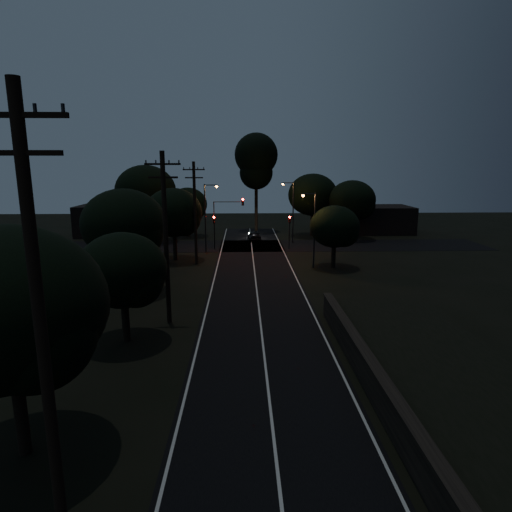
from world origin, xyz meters
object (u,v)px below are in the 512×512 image
tall_pine (256,161)px  utility_pole_far (195,212)px  utility_pole_near (41,330)px  streetlight_a (207,213)px  signal_mast (228,214)px  signal_left (214,226)px  signal_right (289,226)px  utility_pole_mid (166,236)px  streetlight_c (313,225)px  streetlight_b (292,208)px  car (254,236)px

tall_pine → utility_pole_far: bearing=-106.9°
utility_pole_near → streetlight_a: 40.04m
signal_mast → streetlight_a: size_ratio=0.78×
signal_left → streetlight_a: size_ratio=0.51×
signal_right → streetlight_a: size_ratio=0.51×
utility_pole_mid → signal_right: 27.30m
tall_pine → signal_right: (3.60, -15.01, -7.96)m
utility_pole_far → signal_mast: bearing=68.9°
utility_pole_mid → utility_pole_far: (0.00, 17.00, -0.25)m
utility_pole_near → utility_pole_far: bearing=90.0°
signal_right → streetlight_a: bearing=-168.7°
utility_pole_near → streetlight_a: (0.69, 40.00, -1.61)m
utility_pole_mid → streetlight_c: bearing=51.7°
signal_left → streetlight_b: 10.84m
utility_pole_near → utility_pole_mid: utility_pole_near is taller
utility_pole_far → signal_mast: size_ratio=1.68×
signal_mast → streetlight_b: bearing=26.0°
signal_left → streetlight_c: 14.52m
utility_pole_near → car: size_ratio=3.05×
streetlight_b → streetlight_c: (0.52, -14.00, -0.29)m
tall_pine → signal_left: (-5.60, -15.01, -7.96)m
signal_right → streetlight_c: bearing=-83.0°
utility_pole_near → utility_pole_far: 34.01m
signal_right → streetlight_b: bearing=80.0°
utility_pole_far → signal_left: utility_pole_far is taller
streetlight_b → utility_pole_mid: bearing=-111.3°
tall_pine → streetlight_a: (-6.31, -17.00, -6.16)m
utility_pole_mid → streetlight_a: utility_pole_mid is taller
signal_mast → streetlight_a: streetlight_a is taller
utility_pole_near → utility_pole_mid: 17.01m
car → signal_right: bearing=120.6°
streetlight_c → streetlight_b: bearing=92.1°
utility_pole_mid → signal_mast: 25.22m
utility_pole_near → tall_pine: bearing=83.0°
signal_mast → streetlight_b: 9.15m
utility_pole_mid → tall_pine: (7.00, 40.00, 5.06)m
utility_pole_far → signal_left: 8.53m
signal_right → streetlight_a: (-9.91, -1.99, 1.80)m
utility_pole_far → streetlight_c: 12.05m
tall_pine → streetlight_b: 13.32m
signal_right → streetlight_c: 10.18m
utility_pole_near → streetlight_a: size_ratio=1.50×
streetlight_b → streetlight_c: bearing=-87.9°
tall_pine → signal_right: tall_pine is taller
signal_mast → signal_left: bearing=-179.9°
utility_pole_mid → signal_left: utility_pole_mid is taller
utility_pole_far → signal_left: (1.40, 7.99, -2.65)m
streetlight_b → car: bearing=157.5°
streetlight_a → streetlight_c: size_ratio=1.07×
utility_pole_far → signal_right: 13.53m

